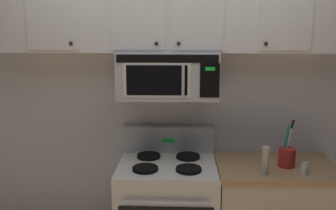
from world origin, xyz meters
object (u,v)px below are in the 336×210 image
(over_range_microwave, at_px, (168,75))
(pepper_mill, at_px, (265,161))
(salt_shaker, at_px, (305,168))
(utensil_crock_red, at_px, (287,155))

(over_range_microwave, xyz_separation_m, pepper_mill, (0.70, -0.31, -0.57))
(salt_shaker, bearing_deg, over_range_microwave, 163.54)
(salt_shaker, relative_size, pepper_mill, 0.44)
(pepper_mill, bearing_deg, utensil_crock_red, 41.05)
(over_range_microwave, relative_size, salt_shaker, 8.35)
(over_range_microwave, distance_m, utensil_crock_red, 1.09)
(over_range_microwave, relative_size, pepper_mill, 3.65)
(over_range_microwave, bearing_deg, pepper_mill, -23.99)
(pepper_mill, bearing_deg, over_range_microwave, 156.01)
(utensil_crock_red, xyz_separation_m, pepper_mill, (-0.20, -0.17, 0.02))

